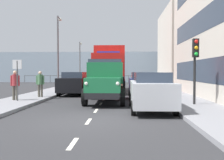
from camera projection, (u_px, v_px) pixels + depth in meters
name	position (u px, v px, depth m)	size (l,w,h in m)	color
ground_plane	(107.00, 95.00, 20.13)	(80.00, 80.00, 0.00)	#2D2D30
sidewalk_left	(169.00, 94.00, 19.93)	(2.55, 41.56, 0.15)	gray
sidewalk_right	(46.00, 93.00, 20.33)	(2.55, 41.56, 0.15)	gray
road_centreline_markings	(106.00, 96.00, 19.02)	(0.12, 35.92, 0.01)	silver
building_far_block	(197.00, 49.00, 31.25)	(7.86, 10.82, 8.94)	beige
sea_horizon	(116.00, 67.00, 43.80)	(80.00, 0.80, 5.00)	#8C9EAD
seawall_railing	(115.00, 77.00, 40.25)	(28.08, 0.08, 1.20)	#4C5156
truck_vintage_green	(105.00, 82.00, 14.74)	(2.17, 5.64, 2.43)	black
lorry_cargo_red	(110.00, 68.00, 23.13)	(2.58, 8.20, 3.87)	red
car_silver_kerbside_near	(151.00, 91.00, 11.92)	(1.85, 4.57, 1.72)	#B7BABF
car_navy_kerbside_1	(142.00, 85.00, 17.67)	(1.75, 3.98, 1.72)	navy
car_black_oppositeside_0	(74.00, 83.00, 19.95)	(1.91, 4.32, 1.72)	black
pedestrian_couple_b	(15.00, 83.00, 14.93)	(0.53, 0.34, 1.66)	#4C473D
pedestrian_by_lamp	(40.00, 82.00, 16.78)	(0.53, 0.34, 1.63)	#4C473D
traffic_light_near	(195.00, 57.00, 12.91)	(0.28, 0.41, 3.20)	black
lamp_post_promenade	(58.00, 46.00, 24.22)	(0.32, 1.14, 6.66)	#59595B
lamp_post_far	(80.00, 58.00, 36.15)	(0.32, 1.14, 5.65)	#59595B
street_sign	(17.00, 73.00, 14.49)	(0.50, 0.07, 2.25)	#4C4C4C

